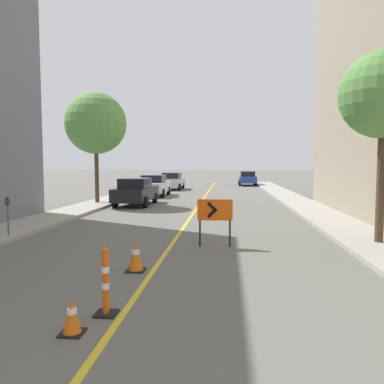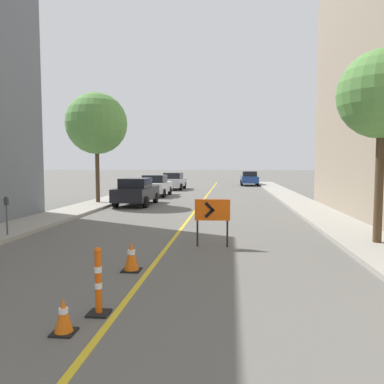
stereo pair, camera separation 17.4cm
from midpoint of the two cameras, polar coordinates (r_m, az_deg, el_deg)
name	(u,v)px [view 2 (the right image)]	position (r m, az deg, el deg)	size (l,w,h in m)	color
lane_stripe	(200,204)	(22.42, 1.48, -1.87)	(0.12, 52.28, 0.01)	gold
sidewalk_left	(103,202)	(23.65, -13.15, -1.50)	(2.04, 52.28, 0.14)	#9E998E
sidewalk_right	(303,204)	(22.75, 16.70, -1.80)	(2.04, 52.28, 0.14)	#9E998E
traffic_cone_third	(64,316)	(5.88, -18.15, -17.51)	(0.33, 0.33, 0.52)	black
traffic_cone_fourth	(131,256)	(8.67, -8.64, -9.66)	(0.42, 0.42, 0.67)	black
delineator_post_rear	(98,286)	(6.33, -13.29, -13.75)	(0.34, 0.34, 1.10)	black
arrow_barricade_primary	(212,213)	(10.90, 3.58, -3.14)	(1.03, 0.13, 1.39)	#EF560C
parked_car_curb_near	(136,192)	(22.09, -8.25, 0.07)	(1.94, 4.34, 1.59)	black
parked_car_curb_mid	(155,185)	(28.12, -5.41, 1.00)	(1.94, 4.32, 1.59)	silver
parked_car_curb_far	(174,181)	(35.21, -2.66, 1.68)	(1.96, 4.37, 1.59)	#B7B7BC
parked_car_opposite_side	(249,178)	(42.20, 8.85, 2.07)	(1.94, 4.32, 1.59)	navy
parking_meter_far_curb	(6,208)	(13.34, -26.09, -2.15)	(0.12, 0.11, 1.25)	#4C4C51
street_tree_left_near	(97,124)	(23.08, -14.13, 10.07)	(3.60, 3.60, 6.46)	#4C3823
street_tree_right_near	(382,95)	(12.25, 27.40, 12.97)	(2.51, 2.51, 5.51)	#4C3823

